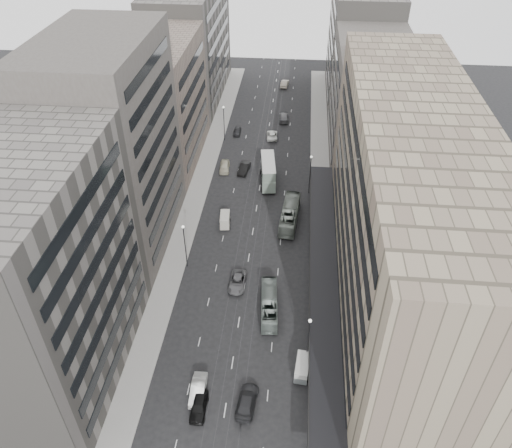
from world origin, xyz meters
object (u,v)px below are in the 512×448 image
(bus_near, at_px, (269,304))
(pedestrian, at_px, (310,396))
(vw_microbus, at_px, (302,367))
(sedan_1, at_px, (198,390))
(sedan_0, at_px, (199,406))
(sedan_2, at_px, (237,282))
(double_decker, at_px, (268,171))
(bus_far, at_px, (290,214))
(panel_van, at_px, (225,220))

(bus_near, bearing_deg, pedestrian, 108.42)
(vw_microbus, xyz_separation_m, sedan_1, (-12.76, -4.22, -0.38))
(pedestrian, bearing_deg, vw_microbus, -89.04)
(sedan_0, distance_m, sedan_2, 21.71)
(double_decker, distance_m, sedan_1, 49.23)
(bus_far, relative_size, sedan_1, 2.34)
(panel_van, height_order, sedan_2, panel_van)
(bus_near, bearing_deg, panel_van, -68.98)
(panel_van, distance_m, pedestrian, 37.39)
(panel_van, height_order, sedan_0, panel_van)
(bus_far, relative_size, sedan_0, 2.50)
(sedan_0, bearing_deg, sedan_2, 84.64)
(pedestrian, bearing_deg, sedan_2, -73.27)
(vw_microbus, xyz_separation_m, sedan_2, (-10.23, 15.21, -0.47))
(bus_far, height_order, panel_van, bus_far)
(bus_far, bearing_deg, vw_microbus, 99.73)
(pedestrian, bearing_deg, sedan_1, -12.93)
(panel_van, distance_m, sedan_2, 15.40)
(sedan_0, height_order, sedan_2, sedan_0)
(panel_van, xyz_separation_m, sedan_0, (1.99, -36.47, -0.48))
(sedan_0, relative_size, sedan_2, 0.88)
(bus_near, distance_m, panel_van, 21.74)
(panel_van, bearing_deg, pedestrian, -71.18)
(vw_microbus, bearing_deg, bus_far, 100.60)
(double_decker, xyz_separation_m, panel_van, (-6.61, -14.65, -1.45))
(bus_far, height_order, sedan_1, bus_far)
(sedan_2, xyz_separation_m, pedestrian, (11.28, -19.26, 0.38))
(vw_microbus, bearing_deg, bus_near, 121.16)
(sedan_2, bearing_deg, vw_microbus, -54.15)
(vw_microbus, height_order, panel_van, panel_van)
(bus_far, xyz_separation_m, vw_microbus, (2.83, -32.30, -0.41))
(double_decker, height_order, sedan_2, double_decker)
(bus_near, bearing_deg, sedan_0, 62.34)
(pedestrian, bearing_deg, bus_near, -80.98)
(bus_far, xyz_separation_m, double_decker, (-4.82, 12.41, 1.11))
(bus_far, relative_size, vw_microbus, 2.79)
(vw_microbus, distance_m, sedan_1, 13.45)
(double_decker, relative_size, sedan_2, 1.80)
(double_decker, relative_size, panel_van, 2.49)
(bus_near, xyz_separation_m, panel_van, (-9.28, 19.66, -0.09))
(bus_near, distance_m, sedan_0, 18.33)
(double_decker, xyz_separation_m, sedan_2, (-2.58, -29.50, -1.99))
(vw_microbus, height_order, sedan_1, vw_microbus)
(bus_far, distance_m, double_decker, 13.36)
(bus_far, distance_m, sedan_1, 37.85)
(sedan_0, bearing_deg, sedan_1, 103.03)
(panel_van, relative_size, sedan_1, 0.77)
(sedan_2, bearing_deg, bus_near, -40.53)
(vw_microbus, distance_m, panel_van, 33.27)
(double_decker, relative_size, sedan_1, 1.92)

